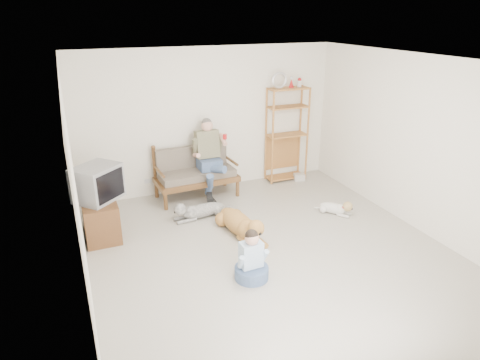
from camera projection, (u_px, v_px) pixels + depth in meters
name	position (u px, v px, depth m)	size (l,w,h in m)	color
floor	(271.00, 253.00, 6.21)	(5.50, 5.50, 0.00)	#B8B0A2
ceiling	(277.00, 61.00, 5.22)	(5.50, 5.50, 0.00)	white
wall_back	(209.00, 120.00, 8.08)	(5.00, 5.00, 0.00)	white
wall_front	(431.00, 274.00, 3.35)	(5.00, 5.00, 0.00)	white
wall_left	(76.00, 193.00, 4.84)	(5.50, 5.50, 0.00)	white
wall_right	(419.00, 145.00, 6.60)	(5.50, 5.50, 0.00)	white
loveseat	(195.00, 171.00, 7.98)	(1.54, 0.79, 0.95)	brown
man	(210.00, 164.00, 7.80)	(0.56, 0.80, 1.29)	slate
etagere	(287.00, 134.00, 8.60)	(0.84, 0.37, 2.20)	#BB7B3B
book_stack	(299.00, 177.00, 8.86)	(0.22, 0.16, 0.14)	beige
tv_stand	(100.00, 218.00, 6.59)	(0.51, 0.90, 0.60)	brown
crt_tv	(98.00, 183.00, 6.41)	(0.82, 0.81, 0.54)	gray
wall_outlet	(148.00, 181.00, 8.02)	(0.12, 0.02, 0.08)	silver
golden_retriever	(241.00, 224.00, 6.65)	(0.48, 1.44, 0.44)	#A68039
shaggy_dog	(198.00, 211.00, 7.22)	(1.11, 0.35, 0.33)	silver
terrier	(337.00, 208.00, 7.36)	(0.49, 0.59, 0.27)	silver
child	(251.00, 261.00, 5.54)	(0.45, 0.45, 0.71)	slate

